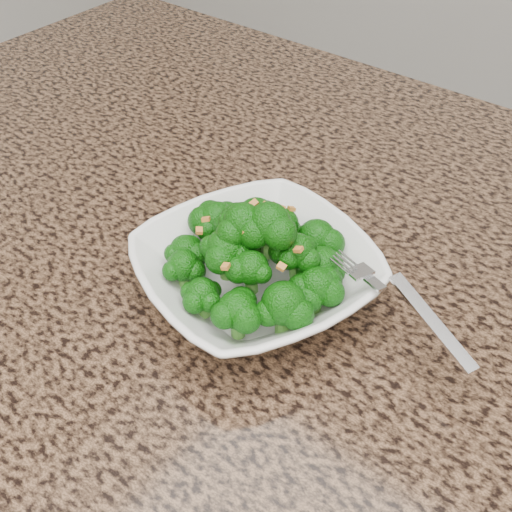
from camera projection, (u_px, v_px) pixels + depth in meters
The scene contains 5 objects.
granite_counter at pixel (339, 345), 0.61m from camera, with size 1.64×1.04×0.03m, color brown.
bowl at pixel (256, 274), 0.62m from camera, with size 0.22×0.22×0.05m, color white.
broccoli_pile at pixel (256, 223), 0.58m from camera, with size 0.19×0.19×0.07m, color #0F580A, non-canonical shape.
garlic_topping at pixel (256, 189), 0.56m from camera, with size 0.12×0.12×0.01m, color orange, non-canonical shape.
fork at pixel (379, 285), 0.56m from camera, with size 0.18×0.03×0.01m, color silver, non-canonical shape.
Camera 1 is at (0.19, -0.07, 1.35)m, focal length 45.00 mm.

